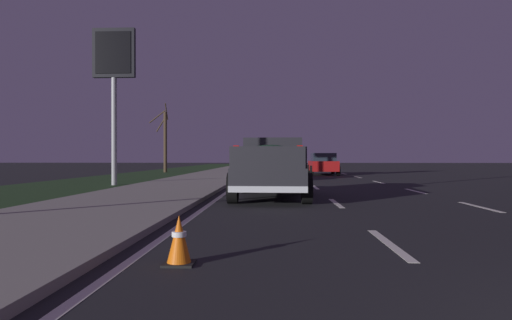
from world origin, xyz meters
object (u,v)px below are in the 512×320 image
(traffic_cone_near, at_px, (179,241))
(pickup_truck, at_px, (272,166))
(sedan_white, at_px, (269,166))
(sedan_red, at_px, (323,164))
(gas_price_sign, at_px, (114,67))
(bare_tree_far, at_px, (165,139))

(traffic_cone_near, bearing_deg, pickup_truck, -6.58)
(pickup_truck, distance_m, traffic_cone_near, 8.95)
(sedan_white, height_order, traffic_cone_near, sedan_white)
(sedan_red, height_order, gas_price_sign, gas_price_sign)
(traffic_cone_near, bearing_deg, bare_tree_far, 14.09)
(pickup_truck, bearing_deg, traffic_cone_near, 173.42)
(sedan_red, xyz_separation_m, sedan_white, (-7.42, 3.72, 0.00))
(sedan_white, xyz_separation_m, traffic_cone_near, (-20.09, 0.77, -0.50))
(pickup_truck, distance_m, sedan_white, 11.23)
(pickup_truck, height_order, sedan_white, pickup_truck)
(sedan_white, relative_size, gas_price_sign, 0.63)
(gas_price_sign, distance_m, traffic_cone_near, 16.80)
(sedan_red, bearing_deg, gas_price_sign, 140.10)
(sedan_red, relative_size, gas_price_sign, 0.63)
(sedan_white, bearing_deg, sedan_red, -26.65)
(sedan_red, relative_size, bare_tree_far, 0.77)
(pickup_truck, xyz_separation_m, sedan_white, (11.23, 0.25, -0.20))
(sedan_white, distance_m, gas_price_sign, 9.76)
(pickup_truck, height_order, bare_tree_far, bare_tree_far)
(traffic_cone_near, bearing_deg, sedan_red, -9.28)
(sedan_red, distance_m, gas_price_sign, 17.13)
(sedan_red, xyz_separation_m, traffic_cone_near, (-27.51, 4.49, -0.50))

